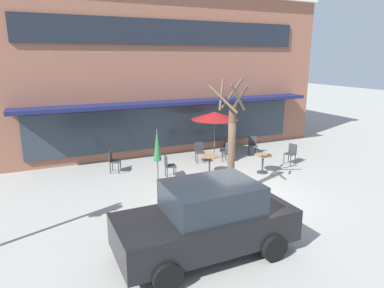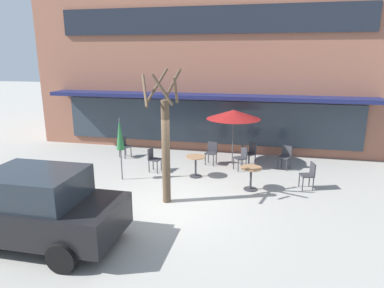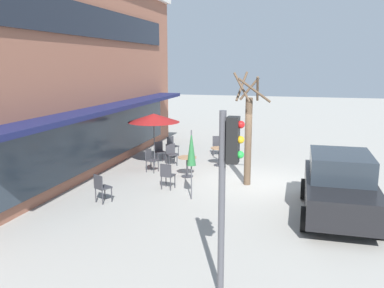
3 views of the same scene
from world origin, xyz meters
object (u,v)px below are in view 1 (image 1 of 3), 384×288
at_px(cafe_chair_1, 168,165).
at_px(cafe_chair_2, 229,150).
at_px(parked_sedan, 207,220).
at_px(patio_umbrella_green_folded, 215,116).
at_px(cafe_table_streetside, 263,161).
at_px(street_tree, 231,143).
at_px(cafe_chair_4, 291,152).
at_px(cafe_chair_6, 227,146).
at_px(patio_umbrella_cream_folded, 157,145).
at_px(cafe_chair_5, 253,144).
at_px(cafe_table_near_wall, 210,161).
at_px(cafe_chair_3, 113,160).
at_px(cafe_chair_0, 200,151).

xyz_separation_m(cafe_chair_1, cafe_chair_2, (3.22, 0.91, 0.00)).
bearing_deg(parked_sedan, patio_umbrella_green_folded, 60.67).
bearing_deg(cafe_table_streetside, patio_umbrella_green_folded, 108.75).
distance_m(patio_umbrella_green_folded, street_tree, 4.32).
distance_m(cafe_chair_4, cafe_chair_6, 2.90).
bearing_deg(patio_umbrella_cream_folded, patio_umbrella_green_folded, 35.46).
xyz_separation_m(cafe_chair_5, cafe_chair_6, (-1.33, 0.14, 0.00)).
relative_size(cafe_chair_6, parked_sedan, 0.21).
height_order(patio_umbrella_green_folded, parked_sedan, patio_umbrella_green_folded).
bearing_deg(cafe_chair_1, cafe_chair_5, 16.21).
bearing_deg(cafe_chair_2, cafe_table_near_wall, -143.74).
distance_m(patio_umbrella_green_folded, patio_umbrella_cream_folded, 4.44).
height_order(cafe_chair_3, parked_sedan, parked_sedan).
relative_size(cafe_table_streetside, cafe_chair_3, 0.85).
height_order(cafe_table_streetside, cafe_chair_2, cafe_chair_2).
distance_m(cafe_table_near_wall, patio_umbrella_green_folded, 2.56).
bearing_deg(cafe_chair_4, cafe_table_streetside, -165.39).
distance_m(cafe_chair_4, street_tree, 4.86).
distance_m(cafe_table_near_wall, cafe_chair_4, 3.85).
bearing_deg(cafe_chair_1, cafe_table_streetside, -15.82).
xyz_separation_m(cafe_chair_0, street_tree, (-0.73, -3.88, 1.31)).
relative_size(patio_umbrella_green_folded, cafe_chair_4, 2.47).
relative_size(parked_sedan, street_tree, 1.08).
xyz_separation_m(patio_umbrella_green_folded, parked_sedan, (-3.86, -6.88, -1.14)).
relative_size(cafe_chair_2, street_tree, 0.23).
height_order(cafe_table_near_wall, cafe_chair_4, cafe_chair_4).
height_order(cafe_chair_0, cafe_chair_5, same).
bearing_deg(cafe_chair_5, cafe_chair_3, 179.28).
height_order(cafe_table_near_wall, patio_umbrella_green_folded, patio_umbrella_green_folded).
bearing_deg(cafe_chair_2, patio_umbrella_green_folded, 125.04).
xyz_separation_m(parked_sedan, street_tree, (2.32, 2.85, 0.96)).
distance_m(cafe_chair_0, street_tree, 4.16).
distance_m(cafe_chair_2, cafe_chair_6, 0.70).
distance_m(patio_umbrella_cream_folded, cafe_chair_6, 5.16).
bearing_deg(patio_umbrella_cream_folded, cafe_chair_5, 23.69).
xyz_separation_m(cafe_table_streetside, patio_umbrella_green_folded, (-0.86, 2.54, 1.51)).
xyz_separation_m(cafe_table_near_wall, cafe_chair_2, (1.55, 1.14, 0.01)).
distance_m(patio_umbrella_green_folded, cafe_chair_5, 2.53).
distance_m(cafe_table_near_wall, street_tree, 2.68).
bearing_deg(cafe_chair_0, parked_sedan, -114.34).
distance_m(cafe_table_streetside, cafe_chair_0, 2.93).
relative_size(cafe_table_streetside, cafe_chair_1, 0.85).
distance_m(cafe_chair_4, cafe_chair_5, 2.08).
bearing_deg(cafe_chair_3, patio_umbrella_green_folded, 0.08).
bearing_deg(cafe_table_near_wall, cafe_chair_5, 27.23).
bearing_deg(cafe_table_streetside, cafe_chair_3, 155.23).
bearing_deg(parked_sedan, cafe_chair_2, 55.78).
bearing_deg(cafe_table_streetside, cafe_chair_1, 164.18).
distance_m(patio_umbrella_cream_folded, cafe_chair_3, 2.97).
distance_m(patio_umbrella_green_folded, cafe_chair_0, 1.71).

